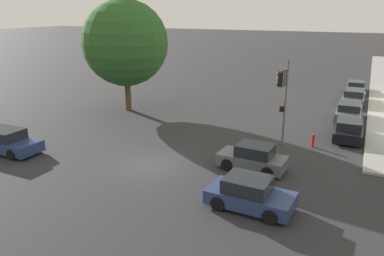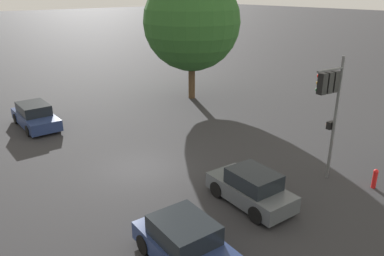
{
  "view_description": "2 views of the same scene",
  "coord_description": "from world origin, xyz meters",
  "px_view_note": "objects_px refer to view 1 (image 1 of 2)",
  "views": [
    {
      "loc": [
        11.0,
        -17.43,
        8.76
      ],
      "look_at": [
        1.75,
        2.18,
        1.89
      ],
      "focal_mm": 35.0,
      "sensor_mm": 36.0,
      "label": 1
    },
    {
      "loc": [
        14.74,
        -8.48,
        8.45
      ],
      "look_at": [
        1.65,
        2.04,
        2.16
      ],
      "focal_mm": 35.0,
      "sensor_mm": 36.0,
      "label": 2
    }
  ],
  "objects_px": {
    "traffic_signal": "(283,87)",
    "crossing_car_1": "(250,194)",
    "parked_car_1": "(349,112)",
    "parked_car_2": "(354,97)",
    "crossing_car_2": "(7,141)",
    "parked_car_0": "(349,129)",
    "crossing_car_0": "(253,158)",
    "parked_car_3": "(356,87)",
    "street_tree": "(125,43)",
    "fire_hydrant": "(313,140)"
  },
  "relations": [
    {
      "from": "traffic_signal",
      "to": "crossing_car_1",
      "type": "xyz_separation_m",
      "value": [
        0.5,
        -8.27,
        -3.45
      ]
    },
    {
      "from": "parked_car_1",
      "to": "parked_car_2",
      "type": "bearing_deg",
      "value": -1.76
    },
    {
      "from": "crossing_car_2",
      "to": "parked_car_0",
      "type": "distance_m",
      "value": 23.13
    },
    {
      "from": "traffic_signal",
      "to": "parked_car_0",
      "type": "bearing_deg",
      "value": -127.45
    },
    {
      "from": "traffic_signal",
      "to": "parked_car_1",
      "type": "relative_size",
      "value": 1.28
    },
    {
      "from": "crossing_car_0",
      "to": "parked_car_0",
      "type": "bearing_deg",
      "value": -116.22
    },
    {
      "from": "crossing_car_2",
      "to": "parked_car_3",
      "type": "relative_size",
      "value": 1.12
    },
    {
      "from": "crossing_car_1",
      "to": "parked_car_3",
      "type": "bearing_deg",
      "value": 86.69
    },
    {
      "from": "street_tree",
      "to": "parked_car_2",
      "type": "relative_size",
      "value": 2.03
    },
    {
      "from": "crossing_car_2",
      "to": "parked_car_2",
      "type": "bearing_deg",
      "value": 51.34
    },
    {
      "from": "crossing_car_2",
      "to": "parked_car_3",
      "type": "height_order",
      "value": "crossing_car_2"
    },
    {
      "from": "parked_car_1",
      "to": "traffic_signal",
      "type": "bearing_deg",
      "value": 157.05
    },
    {
      "from": "traffic_signal",
      "to": "parked_car_3",
      "type": "distance_m",
      "value": 21.83
    },
    {
      "from": "parked_car_1",
      "to": "parked_car_2",
      "type": "height_order",
      "value": "parked_car_1"
    },
    {
      "from": "parked_car_1",
      "to": "crossing_car_0",
      "type": "bearing_deg",
      "value": 160.85
    },
    {
      "from": "street_tree",
      "to": "fire_hydrant",
      "type": "relative_size",
      "value": 10.57
    },
    {
      "from": "parked_car_1",
      "to": "crossing_car_2",
      "type": "bearing_deg",
      "value": 130.37
    },
    {
      "from": "parked_car_0",
      "to": "parked_car_3",
      "type": "xyz_separation_m",
      "value": [
        -0.27,
        17.07,
        -0.06
      ]
    },
    {
      "from": "crossing_car_0",
      "to": "parked_car_3",
      "type": "bearing_deg",
      "value": -96.53
    },
    {
      "from": "parked_car_2",
      "to": "fire_hydrant",
      "type": "bearing_deg",
      "value": 173.46
    },
    {
      "from": "parked_car_0",
      "to": "parked_car_1",
      "type": "distance_m",
      "value": 5.02
    },
    {
      "from": "parked_car_3",
      "to": "fire_hydrant",
      "type": "relative_size",
      "value": 4.51
    },
    {
      "from": "crossing_car_1",
      "to": "parked_car_0",
      "type": "height_order",
      "value": "crossing_car_1"
    },
    {
      "from": "crossing_car_0",
      "to": "crossing_car_2",
      "type": "height_order",
      "value": "crossing_car_0"
    },
    {
      "from": "traffic_signal",
      "to": "street_tree",
      "type": "bearing_deg",
      "value": -9.51
    },
    {
      "from": "crossing_car_0",
      "to": "parked_car_2",
      "type": "bearing_deg",
      "value": -99.44
    },
    {
      "from": "parked_car_1",
      "to": "parked_car_3",
      "type": "xyz_separation_m",
      "value": [
        0.02,
        12.06,
        -0.1
      ]
    },
    {
      "from": "traffic_signal",
      "to": "fire_hydrant",
      "type": "relative_size",
      "value": 6.27
    },
    {
      "from": "traffic_signal",
      "to": "parked_car_3",
      "type": "relative_size",
      "value": 1.39
    },
    {
      "from": "traffic_signal",
      "to": "crossing_car_1",
      "type": "relative_size",
      "value": 1.44
    },
    {
      "from": "street_tree",
      "to": "crossing_car_1",
      "type": "relative_size",
      "value": 2.42
    },
    {
      "from": "parked_car_2",
      "to": "parked_car_3",
      "type": "height_order",
      "value": "parked_car_2"
    },
    {
      "from": "street_tree",
      "to": "parked_car_3",
      "type": "bearing_deg",
      "value": 42.84
    },
    {
      "from": "fire_hydrant",
      "to": "parked_car_1",
      "type": "bearing_deg",
      "value": 77.67
    },
    {
      "from": "parked_car_2",
      "to": "fire_hydrant",
      "type": "height_order",
      "value": "parked_car_2"
    },
    {
      "from": "crossing_car_0",
      "to": "crossing_car_2",
      "type": "bearing_deg",
      "value": 17.94
    },
    {
      "from": "crossing_car_2",
      "to": "crossing_car_0",
      "type": "bearing_deg",
      "value": 15.75
    },
    {
      "from": "crossing_car_0",
      "to": "parked_car_0",
      "type": "xyz_separation_m",
      "value": [
        4.59,
        8.14,
        -0.03
      ]
    },
    {
      "from": "parked_car_0",
      "to": "fire_hydrant",
      "type": "xyz_separation_m",
      "value": [
        -2.0,
        -2.84,
        -0.19
      ]
    },
    {
      "from": "parked_car_0",
      "to": "crossing_car_0",
      "type": "bearing_deg",
      "value": 148.72
    },
    {
      "from": "street_tree",
      "to": "parked_car_0",
      "type": "xyz_separation_m",
      "value": [
        18.66,
        -0.01,
        -5.32
      ]
    },
    {
      "from": "crossing_car_2",
      "to": "traffic_signal",
      "type": "bearing_deg",
      "value": 27.86
    },
    {
      "from": "street_tree",
      "to": "crossing_car_2",
      "type": "bearing_deg",
      "value": -94.93
    },
    {
      "from": "parked_car_2",
      "to": "parked_car_3",
      "type": "bearing_deg",
      "value": 1.25
    },
    {
      "from": "street_tree",
      "to": "traffic_signal",
      "type": "height_order",
      "value": "street_tree"
    },
    {
      "from": "parked_car_0",
      "to": "parked_car_3",
      "type": "relative_size",
      "value": 1.05
    },
    {
      "from": "crossing_car_2",
      "to": "fire_hydrant",
      "type": "xyz_separation_m",
      "value": [
        17.7,
        9.27,
        -0.22
      ]
    },
    {
      "from": "traffic_signal",
      "to": "crossing_car_0",
      "type": "height_order",
      "value": "traffic_signal"
    },
    {
      "from": "parked_car_2",
      "to": "parked_car_0",
      "type": "bearing_deg",
      "value": -178.31
    },
    {
      "from": "traffic_signal",
      "to": "crossing_car_1",
      "type": "bearing_deg",
      "value": 99.77
    }
  ]
}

